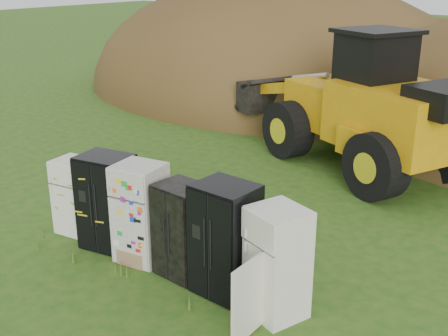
# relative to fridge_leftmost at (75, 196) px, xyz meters

# --- Properties ---
(ground) EXTENTS (120.00, 120.00, 0.00)m
(ground) POSITION_rel_fridge_leftmost_xyz_m (2.51, 0.01, -0.78)
(ground) COLOR #255316
(ground) RESTS_ON ground
(fridge_leftmost) EXTENTS (0.78, 0.76, 1.56)m
(fridge_leftmost) POSITION_rel_fridge_leftmost_xyz_m (0.00, 0.00, 0.00)
(fridge_leftmost) COLOR white
(fridge_leftmost) RESTS_ON ground
(fridge_black_side) EXTENTS (1.09, 0.93, 1.86)m
(fridge_black_side) POSITION_rel_fridge_leftmost_xyz_m (1.02, -0.03, 0.15)
(fridge_black_side) COLOR black
(fridge_black_side) RESTS_ON ground
(fridge_sticker) EXTENTS (0.94, 0.89, 1.86)m
(fridge_sticker) POSITION_rel_fridge_leftmost_xyz_m (1.91, -0.02, 0.15)
(fridge_sticker) COLOR silver
(fridge_sticker) RESTS_ON ground
(fridge_dark_mid) EXTENTS (0.92, 0.77, 1.70)m
(fridge_dark_mid) POSITION_rel_fridge_leftmost_xyz_m (2.88, 0.02, 0.07)
(fridge_dark_mid) COLOR black
(fridge_dark_mid) RESTS_ON ground
(fridge_black_right) EXTENTS (1.00, 0.85, 1.93)m
(fridge_black_right) POSITION_rel_fridge_leftmost_xyz_m (3.82, 0.01, 0.18)
(fridge_black_right) COLOR black
(fridge_black_right) RESTS_ON ground
(fridge_open_door) EXTENTS (1.02, 0.98, 1.80)m
(fridge_open_door) POSITION_rel_fridge_leftmost_xyz_m (4.85, -0.03, 0.12)
(fridge_open_door) COLOR white
(fridge_open_door) RESTS_ON ground
(wheel_loader) EXTENTS (8.29, 5.95, 3.72)m
(wheel_loader) POSITION_rel_fridge_leftmost_xyz_m (2.39, 7.44, 1.08)
(wheel_loader) COLOR #CD960D
(wheel_loader) RESTS_ON ground
(dirt_mound_left) EXTENTS (17.92, 13.44, 9.74)m
(dirt_mound_left) POSITION_rel_fridge_leftmost_xyz_m (-4.17, 14.13, -0.78)
(dirt_mound_left) COLOR #4C3518
(dirt_mound_left) RESTS_ON ground
(dirt_mound_back) EXTENTS (15.59, 10.40, 6.30)m
(dirt_mound_back) POSITION_rel_fridge_leftmost_xyz_m (1.59, 17.86, -0.78)
(dirt_mound_back) COLOR #4C3518
(dirt_mound_back) RESTS_ON ground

